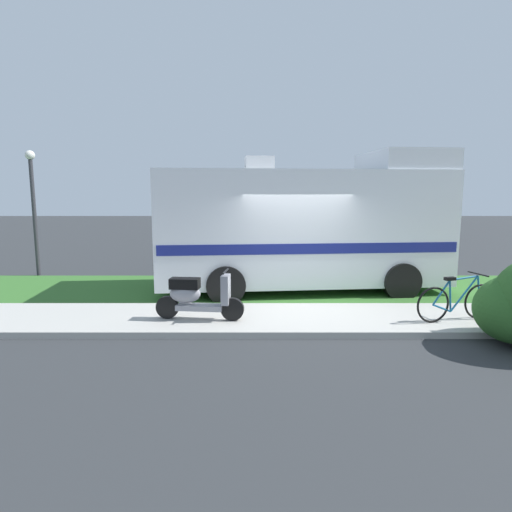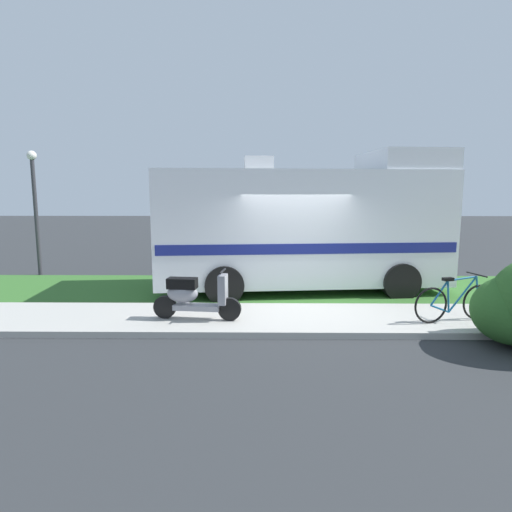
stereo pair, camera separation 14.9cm
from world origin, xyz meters
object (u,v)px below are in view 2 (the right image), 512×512
object	(u,v)px
pickup_truck_far	(306,229)
pickup_truck_near	(263,235)
motorhome_rv	(304,226)
scooter	(193,296)
bicycle	(455,302)
street_lamp_post	(35,200)

from	to	relation	value
pickup_truck_far	pickup_truck_near	bearing A→B (deg)	-122.29
motorhome_rv	scooter	xyz separation A→B (m)	(-2.40, -2.98, -1.12)
pickup_truck_far	scooter	bearing A→B (deg)	-106.82
scooter	bicycle	size ratio (longest dim) A/B	1.02
motorhome_rv	bicycle	world-z (taller)	motorhome_rv
pickup_truck_near	pickup_truck_far	xyz separation A→B (m)	(1.94, 3.07, -0.01)
pickup_truck_far	bicycle	bearing A→B (deg)	-81.47
bicycle	pickup_truck_near	xyz separation A→B (m)	(-3.59, 7.92, 0.49)
pickup_truck_near	motorhome_rv	bearing A→B (deg)	-77.86
motorhome_rv	pickup_truck_far	distance (m)	8.01
motorhome_rv	street_lamp_post	world-z (taller)	street_lamp_post
pickup_truck_far	street_lamp_post	world-z (taller)	street_lamp_post
motorhome_rv	pickup_truck_near	xyz separation A→B (m)	(-1.04, 4.86, -0.71)
pickup_truck_near	street_lamp_post	bearing A→B (deg)	-157.91
bicycle	scooter	bearing A→B (deg)	178.95
pickup_truck_far	street_lamp_post	size ratio (longest dim) A/B	1.55
pickup_truck_far	street_lamp_post	xyz separation A→B (m)	(-8.89, -5.89, 1.35)
bicycle	pickup_truck_far	world-z (taller)	pickup_truck_far
scooter	bicycle	xyz separation A→B (m)	(4.95, -0.09, -0.07)
motorhome_rv	street_lamp_post	bearing A→B (deg)	165.71
motorhome_rv	scooter	world-z (taller)	motorhome_rv
pickup_truck_far	street_lamp_post	distance (m)	10.75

